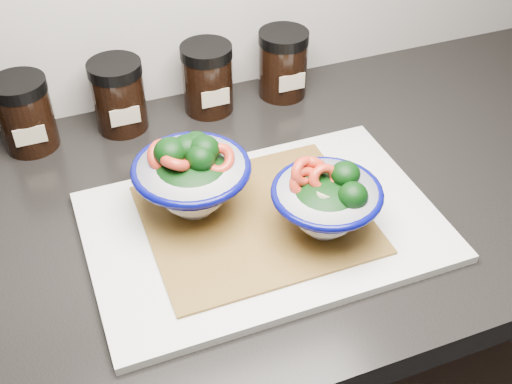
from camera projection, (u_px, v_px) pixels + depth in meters
name	position (u px, v px, depth m)	size (l,w,h in m)	color
countertop	(211.00, 222.00, 0.88)	(3.50, 0.60, 0.04)	black
cutting_board	(263.00, 226.00, 0.83)	(0.45, 0.30, 0.01)	silver
bamboo_mat	(256.00, 219.00, 0.83)	(0.28, 0.24, 0.00)	olive
bowl_left	(192.00, 177.00, 0.82)	(0.15, 0.15, 0.10)	white
bowl_right	(326.00, 201.00, 0.79)	(0.14, 0.14, 0.10)	white
spice_jar_b	(25.00, 114.00, 0.94)	(0.08, 0.08, 0.11)	black
spice_jar_c	(119.00, 96.00, 0.98)	(0.08, 0.08, 0.11)	black
spice_jar_d	(208.00, 78.00, 1.02)	(0.08, 0.08, 0.11)	black
spice_jar_e	(283.00, 64.00, 1.06)	(0.08, 0.08, 0.11)	black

